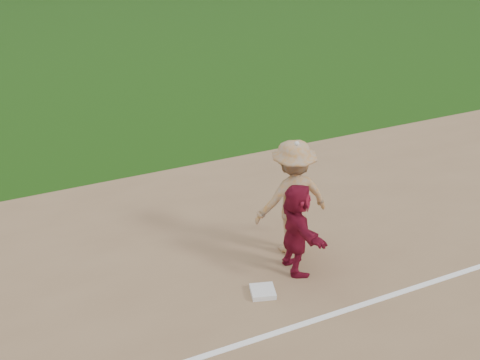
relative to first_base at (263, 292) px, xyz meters
name	(u,v)px	position (x,y,z in m)	size (l,w,h in m)	color
ground	(281,293)	(0.28, -0.09, -0.06)	(160.00, 160.00, 0.00)	#193F0C
foul_line	(308,322)	(0.28, -0.89, -0.04)	(60.00, 0.10, 0.01)	white
first_base	(263,292)	(0.00, 0.00, 0.00)	(0.37, 0.37, 0.08)	silver
base_runner	(297,229)	(0.78, 0.36, 0.74)	(1.44, 0.46, 1.55)	maroon
first_base_play	(293,198)	(1.01, 0.92, 0.97)	(1.33, 1.05, 2.32)	gray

